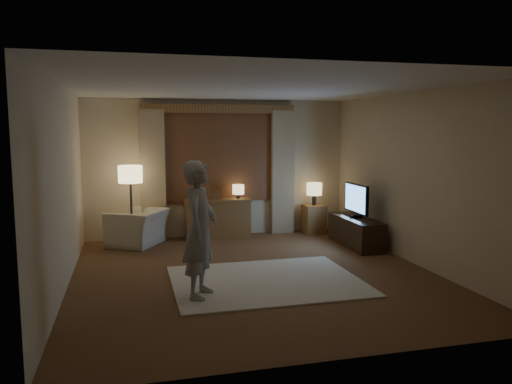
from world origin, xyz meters
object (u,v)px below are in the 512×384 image
object	(u,v)px
side_table	(314,219)
armchair	(138,227)
tv_stand	(356,232)
sideboard	(218,219)
person	(200,229)

from	to	relation	value
side_table	armchair	bearing A→B (deg)	-176.96
armchair	tv_stand	xyz separation A→B (m)	(3.69, -1.03, -0.06)
sideboard	side_table	size ratio (longest dim) A/B	2.14
armchair	side_table	xyz separation A→B (m)	(3.38, 0.18, -0.03)
side_table	person	world-z (taller)	person
armchair	tv_stand	distance (m)	3.84
side_table	person	size ratio (longest dim) A/B	0.34
side_table	person	xyz separation A→B (m)	(-2.71, -3.23, 0.57)
sideboard	tv_stand	size ratio (longest dim) A/B	0.86
armchair	side_table	distance (m)	3.39
armchair	person	size ratio (longest dim) A/B	0.58
sideboard	side_table	world-z (taller)	sideboard
sideboard	armchair	xyz separation A→B (m)	(-1.47, -0.23, -0.04)
armchair	side_table	bearing A→B (deg)	123.16
side_table	person	bearing A→B (deg)	-129.95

